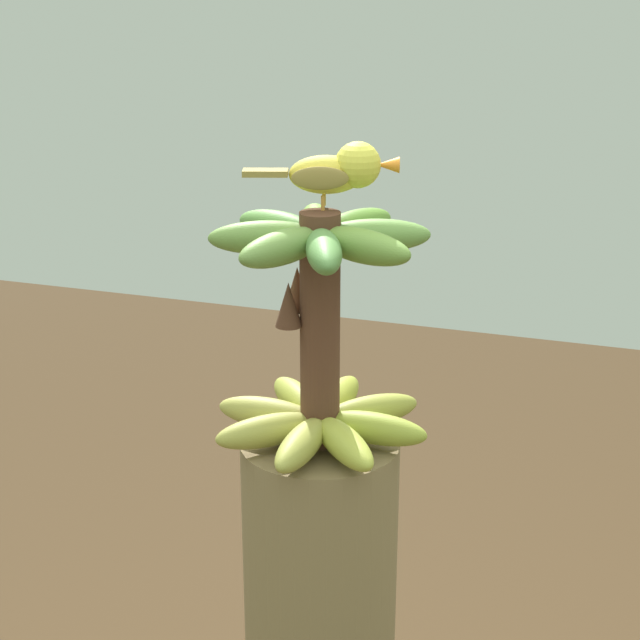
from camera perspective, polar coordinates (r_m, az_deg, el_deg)
banana_bunch at (r=1.36m, az=-0.04°, el=-0.59°), size 0.30×0.30×0.32m
perched_bird at (r=1.32m, az=1.03°, el=8.34°), size 0.20×0.09×0.09m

